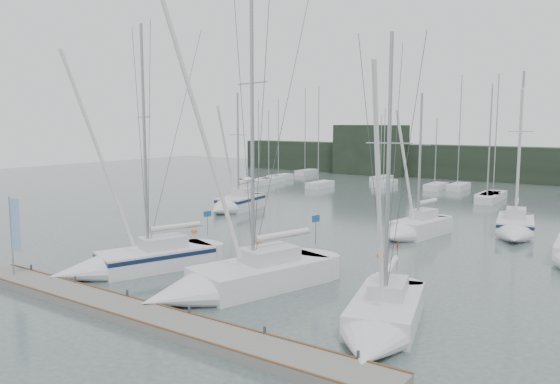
{
  "coord_description": "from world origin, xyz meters",
  "views": [
    {
      "loc": [
        17.98,
        -20.31,
        8.54
      ],
      "look_at": [
        0.46,
        5.0,
        4.56
      ],
      "focal_mm": 35.0,
      "sensor_mm": 36.0,
      "label": 1
    }
  ],
  "objects_px": {
    "sailboat_mid_d": "(515,229)",
    "buoy_a": "(259,244)",
    "buoy_b": "(380,256)",
    "sailboat_mid_a": "(234,204)",
    "sailboat_near_left": "(126,263)",
    "sailboat_near_center": "(224,283)",
    "dock_banner": "(14,229)",
    "sailboat_mid_c": "(411,230)",
    "buoy_c": "(194,232)",
    "sailboat_near_right": "(379,325)"
  },
  "relations": [
    {
      "from": "buoy_b",
      "to": "sailboat_mid_a",
      "type": "bearing_deg",
      "value": 156.3
    },
    {
      "from": "sailboat_mid_d",
      "to": "buoy_a",
      "type": "bearing_deg",
      "value": -148.79
    },
    {
      "from": "buoy_c",
      "to": "dock_banner",
      "type": "relative_size",
      "value": 0.11
    },
    {
      "from": "sailboat_near_right",
      "to": "sailboat_mid_d",
      "type": "distance_m",
      "value": 23.39
    },
    {
      "from": "sailboat_mid_a",
      "to": "buoy_a",
      "type": "xyz_separation_m",
      "value": [
        10.52,
        -9.97,
        -0.65
      ]
    },
    {
      "from": "sailboat_near_left",
      "to": "dock_banner",
      "type": "height_order",
      "value": "sailboat_near_left"
    },
    {
      "from": "sailboat_near_center",
      "to": "buoy_c",
      "type": "relative_size",
      "value": 36.55
    },
    {
      "from": "sailboat_near_right",
      "to": "dock_banner",
      "type": "relative_size",
      "value": 3.07
    },
    {
      "from": "buoy_a",
      "to": "dock_banner",
      "type": "xyz_separation_m",
      "value": [
        -5.09,
        -14.75,
        2.9
      ]
    },
    {
      "from": "sailboat_mid_c",
      "to": "buoy_c",
      "type": "relative_size",
      "value": 23.39
    },
    {
      "from": "sailboat_near_center",
      "to": "sailboat_mid_c",
      "type": "xyz_separation_m",
      "value": [
        2.6,
        18.12,
        -0.02
      ]
    },
    {
      "from": "sailboat_mid_d",
      "to": "buoy_a",
      "type": "height_order",
      "value": "sailboat_mid_d"
    },
    {
      "from": "buoy_b",
      "to": "sailboat_mid_d",
      "type": "bearing_deg",
      "value": 62.58
    },
    {
      "from": "sailboat_near_center",
      "to": "sailboat_mid_c",
      "type": "distance_m",
      "value": 18.3
    },
    {
      "from": "sailboat_mid_c",
      "to": "buoy_c",
      "type": "distance_m",
      "value": 16.57
    },
    {
      "from": "buoy_b",
      "to": "dock_banner",
      "type": "bearing_deg",
      "value": -129.7
    },
    {
      "from": "sailboat_mid_d",
      "to": "dock_banner",
      "type": "bearing_deg",
      "value": -135.73
    },
    {
      "from": "sailboat_near_center",
      "to": "buoy_b",
      "type": "bearing_deg",
      "value": 92.01
    },
    {
      "from": "sailboat_near_center",
      "to": "buoy_a",
      "type": "height_order",
      "value": "sailboat_near_center"
    },
    {
      "from": "sailboat_near_right",
      "to": "buoy_c",
      "type": "bearing_deg",
      "value": 136.9
    },
    {
      "from": "sailboat_near_center",
      "to": "buoy_b",
      "type": "relative_size",
      "value": 37.19
    },
    {
      "from": "sailboat_mid_a",
      "to": "sailboat_mid_d",
      "type": "relative_size",
      "value": 0.93
    },
    {
      "from": "sailboat_mid_c",
      "to": "buoy_b",
      "type": "bearing_deg",
      "value": -75.46
    },
    {
      "from": "sailboat_near_left",
      "to": "sailboat_near_right",
      "type": "height_order",
      "value": "sailboat_near_left"
    },
    {
      "from": "sailboat_mid_d",
      "to": "sailboat_near_right",
      "type": "bearing_deg",
      "value": -101.36
    },
    {
      "from": "buoy_a",
      "to": "buoy_c",
      "type": "height_order",
      "value": "buoy_a"
    },
    {
      "from": "buoy_c",
      "to": "sailboat_mid_c",
      "type": "bearing_deg",
      "value": 27.06
    },
    {
      "from": "sailboat_mid_d",
      "to": "buoy_b",
      "type": "relative_size",
      "value": 27.41
    },
    {
      "from": "sailboat_near_right",
      "to": "buoy_a",
      "type": "xyz_separation_m",
      "value": [
        -13.97,
        10.62,
        -0.5
      ]
    },
    {
      "from": "sailboat_near_left",
      "to": "buoy_a",
      "type": "xyz_separation_m",
      "value": [
        1.74,
        10.22,
        -0.58
      ]
    },
    {
      "from": "sailboat_near_center",
      "to": "sailboat_near_right",
      "type": "distance_m",
      "value": 8.58
    },
    {
      "from": "sailboat_mid_d",
      "to": "dock_banner",
      "type": "xyz_separation_m",
      "value": [
        -19.38,
        -27.53,
        2.3
      ]
    },
    {
      "from": "sailboat_mid_a",
      "to": "sailboat_near_right",
      "type": "bearing_deg",
      "value": -48.38
    },
    {
      "from": "sailboat_near_left",
      "to": "sailboat_near_center",
      "type": "relative_size",
      "value": 0.84
    },
    {
      "from": "sailboat_mid_a",
      "to": "buoy_b",
      "type": "xyz_separation_m",
      "value": [
        19.03,
        -8.35,
        -0.65
      ]
    },
    {
      "from": "sailboat_near_center",
      "to": "sailboat_mid_d",
      "type": "distance_m",
      "value": 24.5
    },
    {
      "from": "sailboat_mid_c",
      "to": "buoy_c",
      "type": "xyz_separation_m",
      "value": [
        -14.75,
        -7.53,
        -0.58
      ]
    },
    {
      "from": "sailboat_mid_a",
      "to": "dock_banner",
      "type": "bearing_deg",
      "value": -85.95
    },
    {
      "from": "sailboat_mid_d",
      "to": "dock_banner",
      "type": "distance_m",
      "value": 33.74
    },
    {
      "from": "sailboat_near_left",
      "to": "sailboat_near_center",
      "type": "distance_m",
      "value": 7.15
    },
    {
      "from": "sailboat_near_right",
      "to": "sailboat_mid_a",
      "type": "bearing_deg",
      "value": 125.13
    },
    {
      "from": "sailboat_near_center",
      "to": "buoy_b",
      "type": "distance_m",
      "value": 12.1
    },
    {
      "from": "sailboat_near_right",
      "to": "dock_banner",
      "type": "distance_m",
      "value": 19.65
    },
    {
      "from": "sailboat_near_left",
      "to": "buoy_a",
      "type": "bearing_deg",
      "value": 101.08
    },
    {
      "from": "sailboat_near_right",
      "to": "sailboat_mid_d",
      "type": "xyz_separation_m",
      "value": [
        0.31,
        23.39,
        0.1
      ]
    },
    {
      "from": "sailboat_near_left",
      "to": "buoy_b",
      "type": "bearing_deg",
      "value": 69.86
    },
    {
      "from": "buoy_a",
      "to": "sailboat_mid_c",
      "type": "bearing_deg",
      "value": 45.16
    },
    {
      "from": "sailboat_near_left",
      "to": "sailboat_mid_a",
      "type": "bearing_deg",
      "value": 134.24
    },
    {
      "from": "dock_banner",
      "to": "sailboat_mid_a",
      "type": "bearing_deg",
      "value": 83.35
    },
    {
      "from": "sailboat_mid_d",
      "to": "buoy_a",
      "type": "distance_m",
      "value": 19.17
    }
  ]
}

